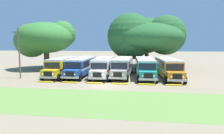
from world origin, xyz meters
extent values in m
plane|color=#84755B|center=(0.00, 0.00, 0.00)|extent=(220.00, 220.00, 0.00)
cube|color=olive|center=(0.00, -6.71, 0.00)|extent=(80.00, 8.13, 0.01)
cube|color=yellow|center=(-8.01, 7.09, 1.55)|extent=(2.58, 9.22, 2.10)
cube|color=black|center=(-8.01, 7.09, 1.38)|extent=(2.61, 9.24, 0.24)
cube|color=black|center=(-6.74, 7.40, 2.05)|extent=(0.11, 8.00, 0.80)
cube|color=black|center=(-9.28, 7.38, 2.05)|extent=(0.11, 8.00, 0.80)
cube|color=#B2B2B7|center=(-8.01, 7.09, 2.71)|extent=(2.50, 9.12, 0.22)
cube|color=yellow|center=(-7.96, 1.79, 1.02)|extent=(2.21, 1.42, 1.05)
cube|color=black|center=(-7.96, 1.05, 1.05)|extent=(1.10, 0.11, 0.70)
cube|color=#B7B7BC|center=(-7.96, 1.01, 0.62)|extent=(2.40, 0.22, 0.24)
cube|color=black|center=(-7.97, 2.46, 2.05)|extent=(2.20, 0.08, 0.84)
cube|color=black|center=(-8.05, 11.71, 1.45)|extent=(0.90, 0.07, 1.30)
sphere|color=#EAE5C6|center=(-7.26, 1.01, 1.05)|extent=(0.20, 0.20, 0.20)
sphere|color=#EAE5C6|center=(-8.66, 0.99, 1.05)|extent=(0.20, 0.20, 0.20)
cylinder|color=black|center=(-6.76, 1.90, 0.50)|extent=(0.29, 1.00, 1.00)
cylinder|color=black|center=(-9.16, 1.88, 0.50)|extent=(0.29, 1.00, 1.00)
cylinder|color=black|center=(-6.84, 10.10, 0.50)|extent=(0.29, 1.00, 1.00)
cylinder|color=black|center=(-9.24, 10.08, 0.50)|extent=(0.29, 1.00, 1.00)
cube|color=#23519E|center=(-5.09, 7.39, 1.55)|extent=(2.56, 9.22, 2.10)
cube|color=silver|center=(-5.09, 7.39, 1.38)|extent=(2.59, 9.24, 0.24)
cube|color=black|center=(-3.83, 7.70, 2.05)|extent=(0.09, 8.00, 0.80)
cube|color=black|center=(-6.37, 7.68, 2.05)|extent=(0.09, 8.00, 0.80)
cube|color=silver|center=(-5.09, 7.39, 2.71)|extent=(2.48, 9.12, 0.22)
cube|color=#23519E|center=(-5.06, 2.09, 1.02)|extent=(2.21, 1.41, 1.05)
cube|color=black|center=(-5.06, 1.35, 1.05)|extent=(1.10, 0.11, 0.70)
cube|color=#B7B7BC|center=(-5.06, 1.31, 0.62)|extent=(2.40, 0.22, 0.24)
cube|color=black|center=(-5.06, 2.76, 2.05)|extent=(2.20, 0.07, 0.84)
cube|color=silver|center=(-5.12, 12.01, 1.45)|extent=(0.90, 0.07, 1.30)
sphere|color=#EAE5C6|center=(-4.36, 1.31, 1.05)|extent=(0.20, 0.20, 0.20)
sphere|color=#EAE5C6|center=(-5.76, 1.30, 1.05)|extent=(0.20, 0.20, 0.20)
cylinder|color=black|center=(-3.86, 2.20, 0.50)|extent=(0.29, 1.00, 1.00)
cylinder|color=black|center=(-6.26, 2.18, 0.50)|extent=(0.29, 1.00, 1.00)
cylinder|color=black|center=(-3.91, 10.40, 0.50)|extent=(0.29, 1.00, 1.00)
cylinder|color=black|center=(-6.31, 10.38, 0.50)|extent=(0.29, 1.00, 1.00)
cube|color=silver|center=(-1.56, 7.27, 1.55)|extent=(2.79, 9.27, 2.10)
cube|color=red|center=(-1.56, 7.27, 1.38)|extent=(2.82, 9.30, 0.24)
cube|color=black|center=(-0.30, 7.61, 2.05)|extent=(0.29, 8.00, 0.80)
cube|color=black|center=(-2.83, 7.53, 2.05)|extent=(0.29, 8.00, 0.80)
cube|color=silver|center=(-1.56, 7.27, 2.71)|extent=(2.71, 9.17, 0.22)
cube|color=silver|center=(-1.39, 1.97, 1.02)|extent=(2.24, 1.47, 1.05)
cube|color=black|center=(-1.36, 1.23, 1.05)|extent=(1.10, 0.13, 0.70)
cube|color=#B7B7BC|center=(-1.36, 1.19, 0.62)|extent=(2.41, 0.28, 0.24)
cube|color=black|center=(-1.41, 2.64, 2.05)|extent=(2.20, 0.13, 0.84)
cube|color=red|center=(-1.70, 11.88, 1.45)|extent=(0.90, 0.09, 1.30)
sphere|color=#EAE5C6|center=(-0.66, 1.20, 1.05)|extent=(0.20, 0.20, 0.20)
sphere|color=#EAE5C6|center=(-2.06, 1.16, 1.05)|extent=(0.20, 0.20, 0.20)
cylinder|color=black|center=(-0.19, 2.11, 0.50)|extent=(0.31, 1.01, 1.00)
cylinder|color=black|center=(-2.59, 2.03, 0.50)|extent=(0.31, 1.01, 1.00)
cylinder|color=black|center=(-0.45, 10.30, 0.50)|extent=(0.31, 1.01, 1.00)
cylinder|color=black|center=(-2.85, 10.23, 0.50)|extent=(0.31, 1.01, 1.00)
cube|color=#9E9993|center=(1.47, 7.76, 1.55)|extent=(2.85, 9.29, 2.10)
cube|color=#282828|center=(1.47, 7.76, 1.38)|extent=(2.88, 9.31, 0.24)
cube|color=black|center=(2.75, 8.01, 2.05)|extent=(0.34, 8.00, 0.80)
cube|color=black|center=(0.21, 8.10, 2.05)|extent=(0.34, 8.00, 0.80)
cube|color=beige|center=(1.47, 7.76, 2.71)|extent=(2.76, 9.19, 0.22)
cube|color=#9E9993|center=(1.27, 2.46, 1.02)|extent=(2.25, 1.48, 1.05)
cube|color=black|center=(1.24, 1.72, 1.05)|extent=(1.10, 0.14, 0.70)
cube|color=#B7B7BC|center=(1.24, 1.68, 0.62)|extent=(2.41, 0.29, 0.24)
cube|color=black|center=(1.29, 3.13, 2.05)|extent=(2.20, 0.14, 0.84)
cube|color=#282828|center=(1.64, 12.37, 1.45)|extent=(0.90, 0.09, 1.30)
sphere|color=#EAE5C6|center=(1.94, 1.64, 1.05)|extent=(0.20, 0.20, 0.20)
sphere|color=#EAE5C6|center=(0.54, 1.70, 1.05)|extent=(0.20, 0.20, 0.20)
cylinder|color=black|center=(2.47, 2.51, 0.50)|extent=(0.32, 1.01, 1.00)
cylinder|color=black|center=(0.07, 2.60, 0.50)|extent=(0.32, 1.01, 1.00)
cylinder|color=black|center=(2.78, 10.71, 0.50)|extent=(0.32, 1.01, 1.00)
cylinder|color=black|center=(0.38, 10.80, 0.50)|extent=(0.32, 1.01, 1.00)
cube|color=teal|center=(4.85, 7.32, 1.55)|extent=(2.93, 9.31, 2.10)
cube|color=white|center=(4.85, 7.32, 1.38)|extent=(2.96, 9.33, 0.24)
cube|color=black|center=(6.11, 7.68, 2.05)|extent=(0.42, 7.99, 0.80)
cube|color=black|center=(3.57, 7.56, 2.05)|extent=(0.42, 7.99, 0.80)
cube|color=silver|center=(4.85, 7.32, 2.71)|extent=(2.85, 9.20, 0.22)
cube|color=teal|center=(5.10, 2.03, 1.02)|extent=(2.26, 1.50, 1.05)
cube|color=black|center=(5.14, 1.29, 1.05)|extent=(1.10, 0.15, 0.70)
cube|color=#B7B7BC|center=(5.14, 1.25, 0.62)|extent=(2.41, 0.31, 0.24)
cube|color=black|center=(5.07, 2.70, 2.05)|extent=(2.20, 0.16, 0.84)
cube|color=white|center=(4.64, 11.94, 1.45)|extent=(0.90, 0.10, 1.30)
sphere|color=#EAE5C6|center=(5.84, 1.27, 1.05)|extent=(0.20, 0.20, 0.20)
sphere|color=#EAE5C6|center=(4.44, 1.21, 1.05)|extent=(0.20, 0.20, 0.20)
cylinder|color=black|center=(6.30, 2.19, 0.50)|extent=(0.33, 1.01, 1.00)
cylinder|color=black|center=(3.90, 2.07, 0.50)|extent=(0.33, 1.01, 1.00)
cylinder|color=black|center=(5.91, 10.38, 0.50)|extent=(0.33, 1.01, 1.00)
cylinder|color=black|center=(3.51, 10.26, 0.50)|extent=(0.33, 1.01, 1.00)
cube|color=orange|center=(8.26, 7.17, 1.55)|extent=(3.00, 9.32, 2.10)
cube|color=white|center=(8.26, 7.17, 1.38)|extent=(3.03, 9.34, 0.24)
cube|color=black|center=(9.52, 7.54, 2.05)|extent=(0.47, 7.99, 0.80)
cube|color=black|center=(6.98, 7.40, 2.05)|extent=(0.47, 7.99, 0.80)
cube|color=beige|center=(8.26, 7.17, 2.71)|extent=(2.91, 9.22, 0.22)
cube|color=orange|center=(8.55, 1.87, 1.02)|extent=(2.27, 1.52, 1.05)
cube|color=black|center=(8.59, 1.14, 1.05)|extent=(1.10, 0.16, 0.70)
cube|color=#B7B7BC|center=(8.59, 1.10, 0.62)|extent=(2.41, 0.33, 0.24)
cube|color=black|center=(8.52, 2.54, 2.05)|extent=(2.20, 0.18, 0.84)
cube|color=white|center=(8.01, 11.78, 1.45)|extent=(0.90, 0.11, 1.30)
sphere|color=#EAE5C6|center=(9.29, 1.12, 1.05)|extent=(0.20, 0.20, 0.20)
sphere|color=#EAE5C6|center=(7.90, 1.05, 1.05)|extent=(0.20, 0.20, 0.20)
cylinder|color=black|center=(9.74, 2.04, 0.50)|extent=(0.33, 1.01, 1.00)
cylinder|color=black|center=(7.35, 1.91, 0.50)|extent=(0.33, 1.01, 1.00)
cylinder|color=black|center=(9.30, 10.23, 0.50)|extent=(0.33, 1.01, 1.00)
cylinder|color=black|center=(6.90, 10.10, 0.50)|extent=(0.33, 1.01, 1.00)
cube|color=yellow|center=(-8.20, 0.82, 0.07)|extent=(2.00, 0.36, 0.15)
cube|color=yellow|center=(-4.92, 0.82, 0.07)|extent=(2.00, 0.36, 0.15)
cube|color=yellow|center=(-1.64, 0.82, 0.07)|extent=(2.00, 0.36, 0.15)
cube|color=yellow|center=(1.64, 0.82, 0.07)|extent=(2.00, 0.36, 0.15)
cube|color=yellow|center=(4.92, 0.82, 0.07)|extent=(2.00, 0.36, 0.15)
cube|color=yellow|center=(8.20, 0.82, 0.07)|extent=(2.00, 0.36, 0.15)
cylinder|color=brown|center=(5.63, 18.99, 2.05)|extent=(0.82, 0.82, 4.10)
ellipsoid|color=#235628|center=(5.63, 18.99, 6.34)|extent=(14.93, 14.38, 5.99)
sphere|color=#235628|center=(9.66, 20.69, 6.86)|extent=(8.48, 8.48, 8.48)
sphere|color=#235628|center=(2.17, 17.92, 6.53)|extent=(9.49, 9.49, 9.49)
sphere|color=#235628|center=(5.63, 22.44, 6.86)|extent=(8.01, 8.01, 8.01)
cylinder|color=brown|center=(-14.39, 14.26, 1.97)|extent=(1.08, 1.08, 3.95)
ellipsoid|color=#33702D|center=(-14.39, 14.26, 6.23)|extent=(10.75, 11.27, 6.09)
sphere|color=#33702D|center=(-11.47, 15.49, 6.93)|extent=(5.40, 5.40, 5.40)
sphere|color=#33702D|center=(-17.01, 13.45, 5.65)|extent=(6.56, 6.56, 6.56)
sphere|color=#33702D|center=(-14.39, 16.93, 5.91)|extent=(5.41, 5.41, 5.41)
cylinder|color=brown|center=(-13.28, 3.32, 3.66)|extent=(0.20, 0.20, 7.32)
cube|color=brown|center=(-13.28, 3.32, 6.72)|extent=(1.80, 0.12, 0.12)
camera|label=1|loc=(3.82, -23.43, 5.07)|focal=31.79mm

